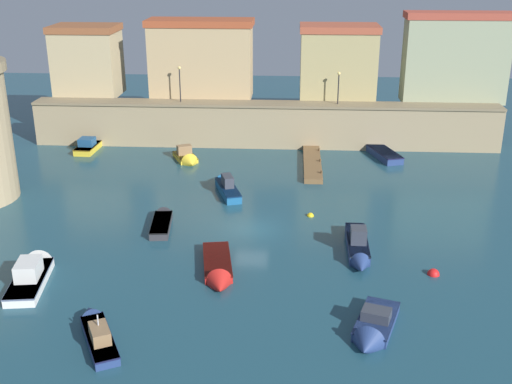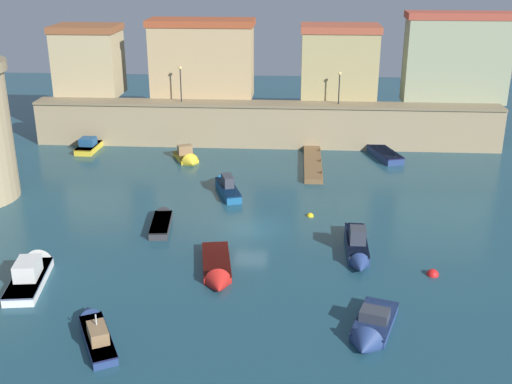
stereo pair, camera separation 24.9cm
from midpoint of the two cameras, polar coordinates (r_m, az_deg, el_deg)
ground_plane at (r=48.14m, az=-0.32°, el=-3.35°), size 122.74×122.74×0.00m
quay_wall at (r=67.87m, az=0.97°, el=6.06°), size 48.87×2.91×4.64m
old_town_backdrop at (r=70.04m, az=1.39°, el=11.75°), size 48.61×5.53×9.30m
pier_dock at (r=62.21m, az=5.21°, el=2.55°), size 1.70×10.38×0.70m
quay_lamp_0 at (r=67.80m, az=-6.65°, el=10.03°), size 0.32×0.32×3.72m
quay_lamp_1 at (r=66.92m, az=7.56°, el=9.65°), size 0.32×0.32×3.32m
moored_boat_0 at (r=36.15m, az=10.43°, el=-12.03°), size 3.43×5.62×1.80m
moored_boat_1 at (r=55.50m, az=-2.55°, el=0.58°), size 3.18×6.53×1.88m
moored_boat_2 at (r=36.55m, az=-13.98°, el=-11.88°), size 3.79×5.91×2.21m
moored_boat_3 at (r=49.41m, az=-8.24°, el=-2.51°), size 1.84×5.55×1.26m
moored_boat_4 at (r=66.84m, az=11.06°, el=3.69°), size 3.80×7.37×1.65m
moored_boat_5 at (r=43.60m, az=-19.15°, el=-6.63°), size 2.77×6.97×2.26m
moored_boat_6 at (r=41.61m, az=-3.32°, el=-7.08°), size 2.74×6.68×1.67m
moored_boat_7 at (r=69.76m, az=-14.30°, el=4.22°), size 1.98×5.78×1.94m
moored_boat_8 at (r=44.71m, az=9.21°, el=-4.92°), size 1.51×7.03×2.11m
moored_boat_9 at (r=63.56m, az=-6.00°, el=3.03°), size 3.34×4.62×2.00m
mooring_buoy_0 at (r=43.29m, az=15.64°, el=-7.15°), size 0.79×0.79×0.79m
mooring_buoy_1 at (r=50.62m, az=5.00°, el=-2.17°), size 0.55×0.55×0.55m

